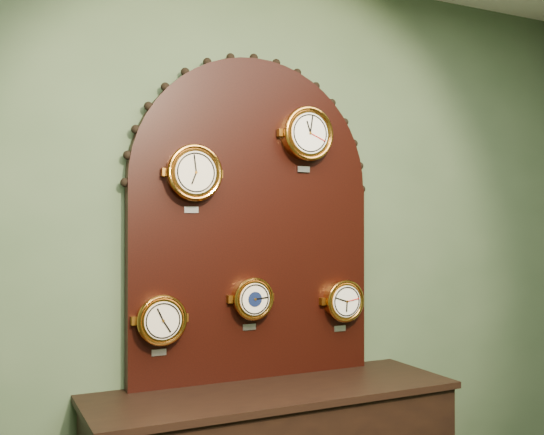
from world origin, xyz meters
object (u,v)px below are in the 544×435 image
hygrometer (161,320)px  barometer (252,299)px  arabic_clock (307,134)px  tide_clock (343,301)px  roman_clock (194,173)px  display_board (254,208)px

hygrometer → barometer: (0.43, 0.00, 0.07)m
arabic_clock → tide_clock: arabic_clock is taller
barometer → tide_clock: (0.49, -0.00, -0.04)m
barometer → tide_clock: bearing=-0.0°
tide_clock → roman_clock: bearing=-179.9°
arabic_clock → barometer: arabic_clock is taller
barometer → tide_clock: size_ratio=0.96×
display_board → arabic_clock: bearing=-15.1°
arabic_clock → barometer: (-0.29, 0.00, -0.77)m
arabic_clock → hygrometer: (-0.71, 0.00, -0.84)m
roman_clock → tide_clock: bearing=0.1°
roman_clock → tide_clock: size_ratio=1.16×
roman_clock → arabic_clock: bearing=-0.0°
roman_clock → hygrometer: (-0.15, 0.00, -0.64)m
hygrometer → tide_clock: (0.92, 0.00, 0.03)m
roman_clock → hygrometer: roman_clock is taller
arabic_clock → hygrometer: bearing=179.9°
arabic_clock → barometer: 0.82m
display_board → arabic_clock: display_board is taller
display_board → hygrometer: display_board is taller
display_board → tide_clock: size_ratio=5.90×
roman_clock → tide_clock: (0.77, 0.00, -0.60)m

